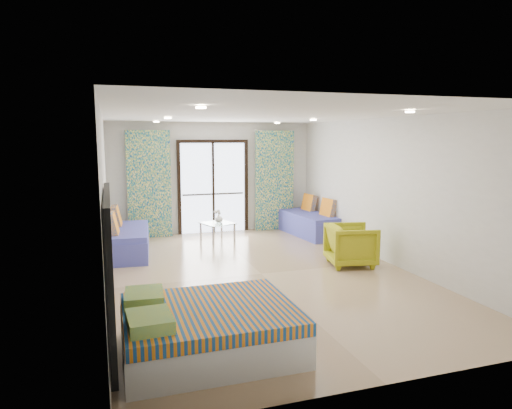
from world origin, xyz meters
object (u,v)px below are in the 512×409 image
object	(u,v)px
coffee_table	(217,225)
armchair	(351,243)
bed	(208,328)
daybed_right	(309,223)
daybed_left	(128,240)

from	to	relation	value
coffee_table	armchair	distance (m)	3.29
bed	daybed_right	size ratio (longest dim) A/B	0.95
daybed_right	coffee_table	size ratio (longest dim) A/B	2.43
daybed_left	coffee_table	xyz separation A→B (m)	(1.98, 0.63, 0.08)
bed	coffee_table	bearing A→B (deg)	75.77
daybed_left	bed	bearing A→B (deg)	-77.09
daybed_left	daybed_right	size ratio (longest dim) A/B	1.00
bed	coffee_table	size ratio (longest dim) A/B	2.31
daybed_left	coffee_table	world-z (taller)	daybed_left
bed	daybed_right	xyz separation A→B (m)	(3.59, 5.23, 0.02)
bed	daybed_left	distance (m)	4.67
bed	coffee_table	distance (m)	5.43
bed	armchair	xyz separation A→B (m)	(3.22, 2.57, 0.15)
bed	daybed_left	xyz separation A→B (m)	(-0.64, 4.63, 0.02)
coffee_table	bed	bearing A→B (deg)	-104.23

